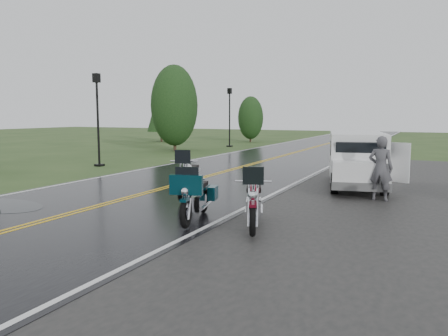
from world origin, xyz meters
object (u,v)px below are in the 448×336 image
motorcycle_red (253,206)px  van_white (335,164)px  lamp_post_near_left (98,120)px  lamp_post_far_left (230,117)px  motorcycle_silver (182,179)px  motorcycle_teal (186,201)px  person_at_van (381,169)px

motorcycle_red → van_white: size_ratio=0.48×
motorcycle_red → lamp_post_near_left: lamp_post_near_left is taller
lamp_post_near_left → lamp_post_far_left: size_ratio=0.99×
motorcycle_red → lamp_post_near_left: (-11.75, 8.65, 1.60)m
motorcycle_silver → lamp_post_near_left: bearing=125.7°
motorcycle_red → motorcycle_teal: size_ratio=1.03×
lamp_post_near_left → motorcycle_teal: bearing=-40.5°
lamp_post_near_left → lamp_post_far_left: (0.31, 14.80, 0.03)m
van_white → lamp_post_near_left: lamp_post_near_left is taller
van_white → motorcycle_teal: bearing=-121.6°
lamp_post_near_left → lamp_post_far_left: bearing=88.8°
motorcycle_red → lamp_post_far_left: bearing=95.4°
motorcycle_teal → person_at_van: person_at_van is taller
motorcycle_red → motorcycle_silver: bearing=122.2°
motorcycle_teal → lamp_post_near_left: bearing=124.3°
lamp_post_far_left → motorcycle_silver: bearing=-68.5°
motorcycle_red → person_at_van: (1.91, 5.36, 0.25)m
van_white → person_at_van: size_ratio=2.62×
van_white → person_at_van: van_white is taller
motorcycle_silver → lamp_post_near_left: size_ratio=0.54×
motorcycle_teal → van_white: size_ratio=0.46×
motorcycle_silver → lamp_post_far_left: size_ratio=0.54×
van_white → motorcycle_silver: bearing=-148.2°
motorcycle_silver → lamp_post_far_left: lamp_post_far_left is taller
motorcycle_teal → motorcycle_silver: motorcycle_silver is taller
person_at_van → motorcycle_teal: bearing=61.8°
person_at_van → lamp_post_near_left: 14.11m
motorcycle_teal → van_white: (2.04, 5.95, 0.30)m
motorcycle_teal → lamp_post_near_left: (-10.17, 8.70, 1.62)m
motorcycle_teal → lamp_post_near_left: lamp_post_near_left is taller
lamp_post_far_left → motorcycle_teal: bearing=-67.2°
person_at_van → lamp_post_far_left: 22.53m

